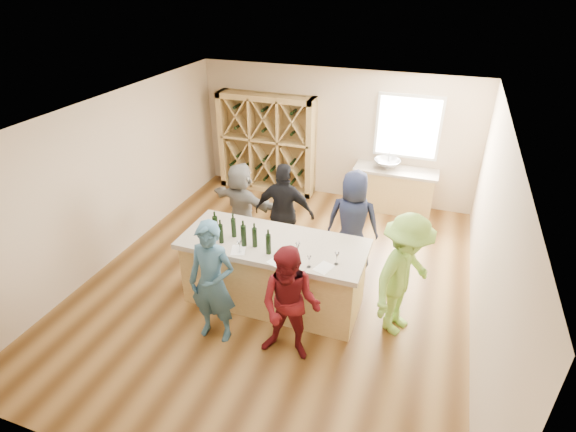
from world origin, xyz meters
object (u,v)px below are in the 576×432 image
(wine_bottle_f, at_px, (268,244))
(person_far_left, at_px, (241,205))
(wine_bottle_a, at_px, (215,226))
(wine_bottle_b, at_px, (221,234))
(person_near_left, at_px, (212,283))
(tasting_counter_base, at_px, (274,274))
(person_server, at_px, (404,276))
(sink, at_px, (387,164))
(wine_rack, at_px, (267,144))
(person_near_right, at_px, (290,306))
(wine_bottle_d, at_px, (244,236))
(person_far_mid, at_px, (284,213))
(wine_bottle_e, at_px, (255,237))
(person_far_right, at_px, (353,222))
(wine_bottle_c, at_px, (234,228))

(wine_bottle_f, bearing_deg, person_far_left, 125.67)
(wine_bottle_a, bearing_deg, wine_bottle_b, -41.19)
(person_near_left, bearing_deg, tasting_counter_base, 60.96)
(person_server, relative_size, person_far_left, 1.15)
(sink, relative_size, wine_bottle_f, 1.81)
(tasting_counter_base, xyz_separation_m, wine_bottle_f, (0.05, -0.30, 0.73))
(wine_rack, height_order, wine_bottle_b, wine_rack)
(person_server, xyz_separation_m, wine_bottle_f, (-1.83, -0.32, 0.31))
(person_near_right, distance_m, person_far_left, 2.93)
(wine_bottle_a, xyz_separation_m, person_near_left, (0.36, -0.83, -0.34))
(sink, height_order, tasting_counter_base, sink)
(wine_bottle_d, distance_m, person_far_mid, 1.48)
(person_server, relative_size, wine_bottle_f, 6.14)
(sink, xyz_separation_m, wine_bottle_e, (-1.29, -3.88, 0.21))
(person_near_right, xyz_separation_m, wine_bottle_f, (-0.55, 0.66, 0.40))
(wine_rack, bearing_deg, tasting_counter_base, -66.73)
(person_far_right, xyz_separation_m, person_far_left, (-2.06, 0.09, -0.09))
(person_near_right, distance_m, person_server, 1.62)
(wine_bottle_d, distance_m, person_server, 2.27)
(wine_bottle_d, bearing_deg, wine_bottle_e, 11.62)
(sink, bearing_deg, wine_rack, 178.51)
(wine_bottle_b, distance_m, wine_bottle_d, 0.34)
(sink, xyz_separation_m, person_near_right, (-0.49, -4.64, -0.18))
(wine_bottle_e, bearing_deg, person_far_mid, 92.64)
(wine_bottle_b, height_order, wine_bottle_e, wine_bottle_e)
(wine_bottle_b, bearing_deg, person_far_mid, 73.60)
(person_server, xyz_separation_m, person_far_left, (-3.04, 1.36, -0.12))
(wine_bottle_e, bearing_deg, wine_bottle_b, -172.48)
(wine_bottle_a, distance_m, person_near_left, 0.97)
(sink, distance_m, person_near_left, 4.90)
(wine_bottle_b, xyz_separation_m, wine_bottle_f, (0.75, -0.03, 0.00))
(wine_bottle_c, xyz_separation_m, wine_bottle_e, (0.40, -0.14, -0.00))
(tasting_counter_base, distance_m, wine_bottle_e, 0.78)
(wine_bottle_d, bearing_deg, person_near_left, -100.72)
(tasting_counter_base, bearing_deg, wine_bottle_a, -171.53)
(tasting_counter_base, height_order, wine_bottle_e, wine_bottle_e)
(person_far_mid, height_order, person_far_left, person_far_mid)
(tasting_counter_base, xyz_separation_m, wine_bottle_d, (-0.35, -0.23, 0.74))
(wine_bottle_d, bearing_deg, person_near_right, -37.47)
(wine_bottle_c, relative_size, person_far_left, 0.19)
(wine_bottle_b, relative_size, person_far_mid, 0.16)
(wine_bottle_c, distance_m, person_near_right, 1.55)
(tasting_counter_base, bearing_deg, person_far_mid, 102.36)
(person_near_right, xyz_separation_m, person_far_right, (0.30, 2.26, 0.06))
(person_near_left, height_order, person_far_right, person_near_left)
(wine_bottle_b, distance_m, person_far_left, 1.76)
(wine_bottle_c, xyz_separation_m, person_far_right, (1.50, 1.35, -0.34))
(tasting_counter_base, height_order, wine_bottle_f, wine_bottle_f)
(person_near_left, xyz_separation_m, person_far_right, (1.39, 2.26, -0.02))
(person_far_mid, bearing_deg, wine_bottle_c, 72.89)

